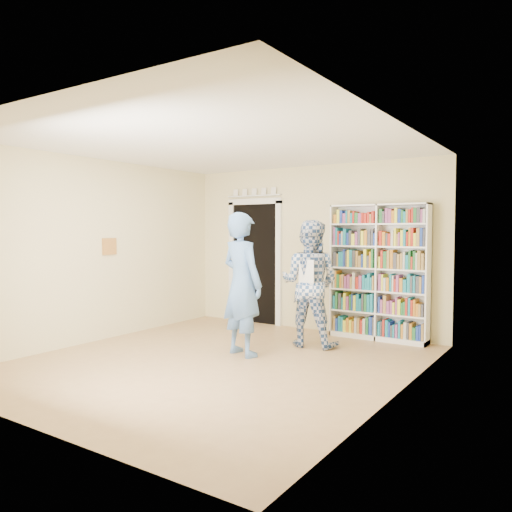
# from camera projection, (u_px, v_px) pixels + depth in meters

# --- Properties ---
(floor) EXTENTS (5.00, 5.00, 0.00)m
(floor) POSITION_uv_depth(u_px,v_px,m) (218.00, 362.00, 6.22)
(floor) COLOR #A1784E
(floor) RESTS_ON ground
(ceiling) EXTENTS (5.00, 5.00, 0.00)m
(ceiling) POSITION_uv_depth(u_px,v_px,m) (217.00, 144.00, 6.08)
(ceiling) COLOR white
(ceiling) RESTS_ON wall_back
(wall_back) EXTENTS (4.50, 0.00, 4.50)m
(wall_back) POSITION_uv_depth(u_px,v_px,m) (311.00, 248.00, 8.23)
(wall_back) COLOR beige
(wall_back) RESTS_ON floor
(wall_left) EXTENTS (0.00, 5.00, 5.00)m
(wall_left) POSITION_uv_depth(u_px,v_px,m) (98.00, 250.00, 7.39)
(wall_left) COLOR beige
(wall_left) RESTS_ON floor
(wall_right) EXTENTS (0.00, 5.00, 5.00)m
(wall_right) POSITION_uv_depth(u_px,v_px,m) (398.00, 260.00, 4.91)
(wall_right) COLOR beige
(wall_right) RESTS_ON floor
(bookshelf) EXTENTS (1.48, 0.28, 2.03)m
(bookshelf) POSITION_uv_depth(u_px,v_px,m) (379.00, 272.00, 7.45)
(bookshelf) COLOR white
(bookshelf) RESTS_ON floor
(doorway) EXTENTS (1.10, 0.08, 2.43)m
(doorway) POSITION_uv_depth(u_px,v_px,m) (255.00, 256.00, 8.83)
(doorway) COLOR black
(doorway) RESTS_ON floor
(wall_art) EXTENTS (0.03, 0.25, 0.25)m
(wall_art) POSITION_uv_depth(u_px,v_px,m) (109.00, 246.00, 7.55)
(wall_art) COLOR brown
(wall_art) RESTS_ON wall_left
(man_blue) EXTENTS (0.78, 0.62, 1.88)m
(man_blue) POSITION_uv_depth(u_px,v_px,m) (242.00, 284.00, 6.54)
(man_blue) COLOR #4F77B0
(man_blue) RESTS_ON floor
(man_plaid) EXTENTS (0.96, 0.80, 1.79)m
(man_plaid) POSITION_uv_depth(u_px,v_px,m) (310.00, 283.00, 7.06)
(man_plaid) COLOR navy
(man_plaid) RESTS_ON floor
(paper_sheet) EXTENTS (0.23, 0.01, 0.32)m
(paper_sheet) POSITION_uv_depth(u_px,v_px,m) (306.00, 271.00, 6.79)
(paper_sheet) COLOR white
(paper_sheet) RESTS_ON man_plaid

